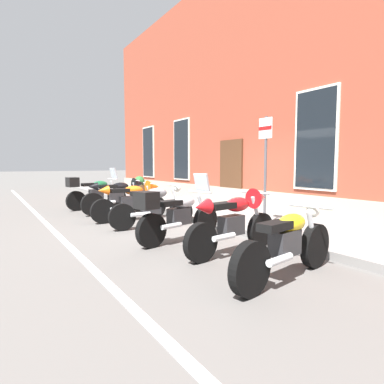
{
  "coord_description": "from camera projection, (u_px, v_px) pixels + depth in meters",
  "views": [
    {
      "loc": [
        6.61,
        -4.41,
        1.48
      ],
      "look_at": [
        -1.27,
        0.7,
        0.67
      ],
      "focal_mm": 29.71,
      "sensor_mm": 36.0,
      "label": 1
    }
  ],
  "objects": [
    {
      "name": "parking_sign",
      "position": [
        265.0,
        156.0,
        6.86
      ],
      "size": [
        0.36,
        0.07,
        2.37
      ],
      "color": "#4C4C51",
      "rests_on": "sidewalk"
    },
    {
      "name": "motorcycle_yellow_naked",
      "position": [
        288.0,
        244.0,
        4.05
      ],
      "size": [
        0.66,
        2.14,
        0.92
      ],
      "color": "black",
      "rests_on": "ground_plane"
    },
    {
      "name": "barrel_planter",
      "position": [
        140.0,
        189.0,
        12.29
      ],
      "size": [
        0.55,
        0.55,
        0.89
      ],
      "color": "brown",
      "rests_on": "sidewalk"
    },
    {
      "name": "motorcycle_red_sport",
      "position": [
        237.0,
        219.0,
        5.3
      ],
      "size": [
        0.63,
        2.07,
        1.07
      ],
      "color": "black",
      "rests_on": "ground_plane"
    },
    {
      "name": "motorcycle_silver_touring",
      "position": [
        176.0,
        214.0,
        6.05
      ],
      "size": [
        0.81,
        2.03,
        1.3
      ],
      "color": "black",
      "rests_on": "ground_plane"
    },
    {
      "name": "motorcycle_orange_sport",
      "position": [
        133.0,
        199.0,
        8.39
      ],
      "size": [
        0.62,
        2.09,
        1.05
      ],
      "color": "black",
      "rests_on": "ground_plane"
    },
    {
      "name": "brick_pub_facade",
      "position": [
        332.0,
        89.0,
        10.68
      ],
      "size": [
        22.52,
        6.11,
        8.07
      ],
      "color": "brown",
      "rests_on": "ground_plane"
    },
    {
      "name": "motorcycle_green_touring",
      "position": [
        94.0,
        192.0,
        10.54
      ],
      "size": [
        0.72,
        2.09,
        1.36
      ],
      "color": "black",
      "rests_on": "ground_plane"
    },
    {
      "name": "sidewalk",
      "position": [
        234.0,
        216.0,
        8.72
      ],
      "size": [
        28.52,
        2.51,
        0.14
      ],
      "primitive_type": "cube",
      "color": "slate",
      "rests_on": "ground_plane"
    },
    {
      "name": "lane_stripe",
      "position": [
        62.0,
        239.0,
        6.3
      ],
      "size": [
        28.52,
        0.12,
        0.01
      ],
      "primitive_type": "cube",
      "color": "silver",
      "rests_on": "ground_plane"
    },
    {
      "name": "ground_plane",
      "position": [
        196.0,
        223.0,
        8.04
      ],
      "size": [
        140.0,
        140.0,
        0.0
      ],
      "primitive_type": "plane",
      "color": "#565451"
    },
    {
      "name": "motorcycle_black_sport",
      "position": [
        120.0,
        194.0,
        9.58
      ],
      "size": [
        0.62,
        2.19,
        1.07
      ],
      "color": "black",
      "rests_on": "ground_plane"
    },
    {
      "name": "motorcycle_grey_naked",
      "position": [
        154.0,
        207.0,
        7.46
      ],
      "size": [
        0.62,
        2.1,
        1.0
      ],
      "color": "black",
      "rests_on": "ground_plane"
    }
  ]
}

